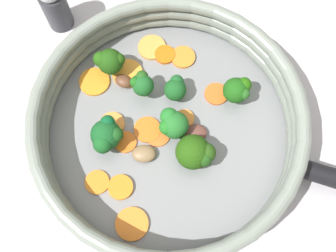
{
  "coord_description": "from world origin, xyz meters",
  "views": [
    {
      "loc": [
        0.04,
        -0.18,
        0.55
      ],
      "look_at": [
        0.0,
        0.0,
        0.03
      ],
      "focal_mm": 42.0,
      "sensor_mm": 36.0,
      "label": 1
    }
  ],
  "objects_px": {
    "carrot_slice_1": "(97,182)",
    "broccoli_floret_0": "(177,88)",
    "carrot_slice_10": "(216,94)",
    "broccoli_floret_5": "(106,135)",
    "carrot_slice_0": "(184,57)",
    "carrot_slice_2": "(185,119)",
    "broccoli_floret_1": "(110,61)",
    "broccoli_floret_3": "(196,153)",
    "mushroom_piece_1": "(195,134)",
    "salt_shaker": "(54,4)",
    "carrot_slice_5": "(165,55)",
    "mushroom_piece_0": "(144,154)",
    "broccoli_floret_2": "(172,121)",
    "carrot_slice_9": "(94,82)",
    "carrot_slice_6": "(147,130)",
    "skillet": "(168,131)",
    "carrot_slice_3": "(152,47)",
    "broccoli_floret_4": "(237,90)",
    "carrot_slice_13": "(112,124)",
    "carrot_slice_8": "(158,135)",
    "carrot_slice_4": "(125,142)",
    "broccoli_floret_6": "(142,84)",
    "mushroom_piece_2": "(124,81)",
    "carrot_slice_12": "(132,224)",
    "carrot_slice_11": "(127,73)",
    "carrot_slice_7": "(121,187)"
  },
  "relations": [
    {
      "from": "carrot_slice_1",
      "to": "broccoli_floret_1",
      "type": "height_order",
      "value": "broccoli_floret_1"
    },
    {
      "from": "carrot_slice_9",
      "to": "broccoli_floret_6",
      "type": "height_order",
      "value": "broccoli_floret_6"
    },
    {
      "from": "broccoli_floret_6",
      "to": "broccoli_floret_5",
      "type": "bearing_deg",
      "value": -110.9
    },
    {
      "from": "broccoli_floret_6",
      "to": "mushroom_piece_0",
      "type": "bearing_deg",
      "value": -76.76
    },
    {
      "from": "carrot_slice_1",
      "to": "mushroom_piece_0",
      "type": "relative_size",
      "value": 1.0
    },
    {
      "from": "carrot_slice_10",
      "to": "broccoli_floret_5",
      "type": "xyz_separation_m",
      "value": [
        -0.14,
        -0.1,
        0.02
      ]
    },
    {
      "from": "skillet",
      "to": "broccoli_floret_1",
      "type": "distance_m",
      "value": 0.13
    },
    {
      "from": "carrot_slice_8",
      "to": "broccoli_floret_6",
      "type": "bearing_deg",
      "value": 119.51
    },
    {
      "from": "carrot_slice_0",
      "to": "carrot_slice_2",
      "type": "distance_m",
      "value": 0.1
    },
    {
      "from": "carrot_slice_10",
      "to": "carrot_slice_11",
      "type": "height_order",
      "value": "carrot_slice_11"
    },
    {
      "from": "carrot_slice_6",
      "to": "carrot_slice_12",
      "type": "height_order",
      "value": "carrot_slice_12"
    },
    {
      "from": "skillet",
      "to": "carrot_slice_13",
      "type": "xyz_separation_m",
      "value": [
        -0.08,
        -0.01,
        0.01
      ]
    },
    {
      "from": "carrot_slice_6",
      "to": "salt_shaker",
      "type": "xyz_separation_m",
      "value": [
        -0.18,
        0.16,
        0.03
      ]
    },
    {
      "from": "carrot_slice_9",
      "to": "broccoli_floret_1",
      "type": "relative_size",
      "value": 0.93
    },
    {
      "from": "broccoli_floret_0",
      "to": "broccoli_floret_3",
      "type": "bearing_deg",
      "value": -64.85
    },
    {
      "from": "mushroom_piece_1",
      "to": "salt_shaker",
      "type": "xyz_separation_m",
      "value": [
        -0.25,
        0.15,
        0.03
      ]
    },
    {
      "from": "carrot_slice_8",
      "to": "carrot_slice_7",
      "type": "bearing_deg",
      "value": -112.61
    },
    {
      "from": "carrot_slice_8",
      "to": "carrot_slice_6",
      "type": "bearing_deg",
      "value": 162.28
    },
    {
      "from": "broccoli_floret_1",
      "to": "broccoli_floret_3",
      "type": "xyz_separation_m",
      "value": [
        0.15,
        -0.11,
        -0.0
      ]
    },
    {
      "from": "broccoli_floret_3",
      "to": "mushroom_piece_1",
      "type": "relative_size",
      "value": 1.56
    },
    {
      "from": "broccoli_floret_6",
      "to": "mushroom_piece_2",
      "type": "height_order",
      "value": "broccoli_floret_6"
    },
    {
      "from": "skillet",
      "to": "carrot_slice_3",
      "type": "height_order",
      "value": "carrot_slice_3"
    },
    {
      "from": "carrot_slice_9",
      "to": "carrot_slice_8",
      "type": "bearing_deg",
      "value": -30.16
    },
    {
      "from": "carrot_slice_6",
      "to": "broccoli_floret_6",
      "type": "relative_size",
      "value": 0.88
    },
    {
      "from": "carrot_slice_1",
      "to": "broccoli_floret_6",
      "type": "bearing_deg",
      "value": 77.1
    },
    {
      "from": "carrot_slice_4",
      "to": "salt_shaker",
      "type": "height_order",
      "value": "salt_shaker"
    },
    {
      "from": "carrot_slice_10",
      "to": "broccoli_floret_4",
      "type": "relative_size",
      "value": 0.77
    },
    {
      "from": "carrot_slice_10",
      "to": "mushroom_piece_2",
      "type": "height_order",
      "value": "mushroom_piece_2"
    },
    {
      "from": "mushroom_piece_1",
      "to": "carrot_slice_4",
      "type": "bearing_deg",
      "value": -162.42
    },
    {
      "from": "carrot_slice_7",
      "to": "carrot_slice_6",
      "type": "bearing_deg",
      "value": 78.37
    },
    {
      "from": "carrot_slice_1",
      "to": "broccoli_floret_0",
      "type": "bearing_deg",
      "value": 61.1
    },
    {
      "from": "carrot_slice_0",
      "to": "carrot_slice_6",
      "type": "height_order",
      "value": "same"
    },
    {
      "from": "carrot_slice_1",
      "to": "broccoli_floret_6",
      "type": "height_order",
      "value": "broccoli_floret_6"
    },
    {
      "from": "carrot_slice_2",
      "to": "carrot_slice_8",
      "type": "bearing_deg",
      "value": -136.18
    },
    {
      "from": "broccoli_floret_3",
      "to": "broccoli_floret_2",
      "type": "bearing_deg",
      "value": 136.16
    },
    {
      "from": "carrot_slice_4",
      "to": "broccoli_floret_5",
      "type": "xyz_separation_m",
      "value": [
        -0.02,
        -0.0,
        0.02
      ]
    },
    {
      "from": "carrot_slice_13",
      "to": "broccoli_floret_5",
      "type": "relative_size",
      "value": 0.68
    },
    {
      "from": "carrot_slice_5",
      "to": "mushroom_piece_0",
      "type": "distance_m",
      "value": 0.16
    },
    {
      "from": "carrot_slice_2",
      "to": "salt_shaker",
      "type": "height_order",
      "value": "salt_shaker"
    },
    {
      "from": "carrot_slice_3",
      "to": "carrot_slice_12",
      "type": "relative_size",
      "value": 0.96
    },
    {
      "from": "carrot_slice_10",
      "to": "carrot_slice_6",
      "type": "bearing_deg",
      "value": -140.01
    },
    {
      "from": "broccoli_floret_0",
      "to": "broccoli_floret_1",
      "type": "bearing_deg",
      "value": 169.3
    },
    {
      "from": "carrot_slice_0",
      "to": "broccoli_floret_5",
      "type": "relative_size",
      "value": 0.7
    },
    {
      "from": "carrot_slice_9",
      "to": "broccoli_floret_4",
      "type": "height_order",
      "value": "broccoli_floret_4"
    },
    {
      "from": "broccoli_floret_4",
      "to": "carrot_slice_0",
      "type": "bearing_deg",
      "value": 149.02
    },
    {
      "from": "skillet",
      "to": "broccoli_floret_5",
      "type": "xyz_separation_m",
      "value": [
        -0.08,
        -0.03,
        0.03
      ]
    },
    {
      "from": "carrot_slice_9",
      "to": "carrot_slice_13",
      "type": "bearing_deg",
      "value": -54.98
    },
    {
      "from": "broccoli_floret_3",
      "to": "carrot_slice_5",
      "type": "bearing_deg",
      "value": 115.74
    },
    {
      "from": "skillet",
      "to": "mushroom_piece_2",
      "type": "distance_m",
      "value": 0.1
    },
    {
      "from": "mushroom_piece_1",
      "to": "broccoli_floret_2",
      "type": "bearing_deg",
      "value": 171.75
    }
  ]
}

